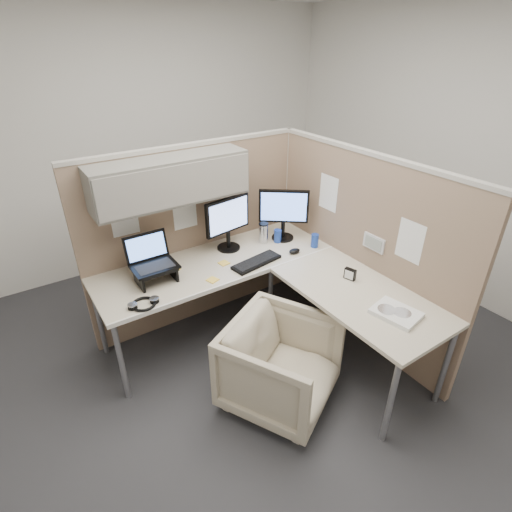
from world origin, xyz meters
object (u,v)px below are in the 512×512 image
keyboard (256,262)px  desk (267,280)px  monitor_left (228,220)px  office_chair (281,361)px

keyboard → desk: bearing=-106.9°
desk → keyboard: 0.21m
desk → monitor_left: 0.64m
desk → office_chair: 0.65m
monitor_left → desk: bearing=-96.4°
desk → office_chair: bearing=-115.1°
desk → office_chair: (-0.24, -0.51, -0.32)m
monitor_left → keyboard: (0.06, -0.35, -0.26)m
office_chair → desk: bearing=36.9°
desk → office_chair: size_ratio=2.75×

